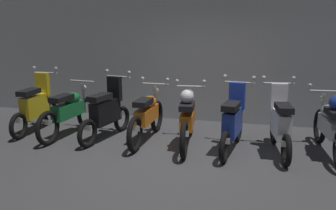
# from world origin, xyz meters

# --- Properties ---
(ground_plane) EXTENTS (80.00, 80.00, 0.00)m
(ground_plane) POSITION_xyz_m (0.00, 0.00, 0.00)
(ground_plane) COLOR #424244
(back_wall) EXTENTS (16.00, 0.30, 3.29)m
(back_wall) POSITION_xyz_m (0.00, 2.76, 1.65)
(back_wall) COLOR #9EA0A3
(back_wall) RESTS_ON ground
(motorbike_slot_0) EXTENTS (0.59, 1.68, 1.29)m
(motorbike_slot_0) POSITION_xyz_m (-3.24, 0.97, 0.53)
(motorbike_slot_0) COLOR black
(motorbike_slot_0) RESTS_ON ground
(motorbike_slot_1) EXTENTS (0.56, 1.95, 1.03)m
(motorbike_slot_1) POSITION_xyz_m (-2.43, 0.86, 0.49)
(motorbike_slot_1) COLOR black
(motorbike_slot_1) RESTS_ON ground
(motorbike_slot_2) EXTENTS (0.59, 1.67, 1.29)m
(motorbike_slot_2) POSITION_xyz_m (-1.61, 0.85, 0.53)
(motorbike_slot_2) COLOR black
(motorbike_slot_2) RESTS_ON ground
(motorbike_slot_3) EXTENTS (0.59, 1.95, 1.15)m
(motorbike_slot_3) POSITION_xyz_m (-0.81, 0.91, 0.49)
(motorbike_slot_3) COLOR black
(motorbike_slot_3) RESTS_ON ground
(motorbike_slot_4) EXTENTS (0.59, 1.95, 1.15)m
(motorbike_slot_4) POSITION_xyz_m (-0.00, 0.80, 0.53)
(motorbike_slot_4) COLOR black
(motorbike_slot_4) RESTS_ON ground
(motorbike_slot_5) EXTENTS (0.59, 1.68, 1.29)m
(motorbike_slot_5) POSITION_xyz_m (0.81, 0.73, 0.53)
(motorbike_slot_5) COLOR black
(motorbike_slot_5) RESTS_ON ground
(motorbike_slot_6) EXTENTS (0.58, 1.68, 1.29)m
(motorbike_slot_6) POSITION_xyz_m (1.61, 0.82, 0.53)
(motorbike_slot_6) COLOR black
(motorbike_slot_6) RESTS_ON ground
(motorbike_slot_7) EXTENTS (0.59, 1.95, 1.15)m
(motorbike_slot_7) POSITION_xyz_m (2.43, 0.93, 0.53)
(motorbike_slot_7) COLOR black
(motorbike_slot_7) RESTS_ON ground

